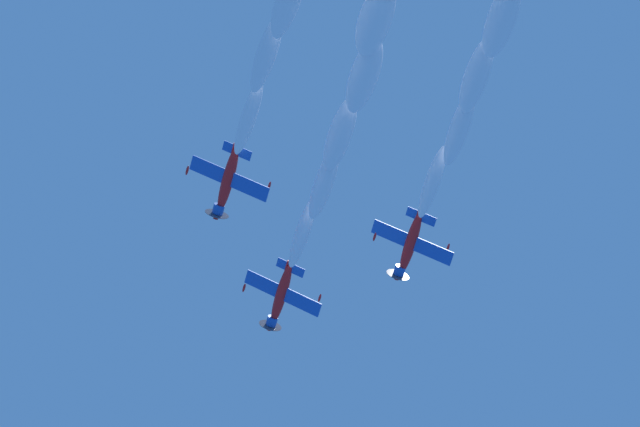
# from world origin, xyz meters

# --- Properties ---
(airplane_lead) EXTENTS (7.25, 6.96, 3.65)m
(airplane_lead) POSITION_xyz_m (6.33, 5.14, 91.19)
(airplane_lead) COLOR red
(airplane_left_wingman) EXTENTS (7.29, 6.96, 3.62)m
(airplane_left_wingman) POSITION_xyz_m (15.61, 12.32, 88.78)
(airplane_left_wingman) COLOR red
(airplane_right_wingman) EXTENTS (7.32, 6.97, 3.84)m
(airplane_right_wingman) POSITION_xyz_m (-1.09, 15.10, 90.62)
(airplane_right_wingman) COLOR red
(smoke_trail_lead) EXTENTS (9.99, 36.40, 8.01)m
(smoke_trail_lead) POSITION_xyz_m (11.75, 31.22, 87.25)
(smoke_trail_lead) COLOR white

